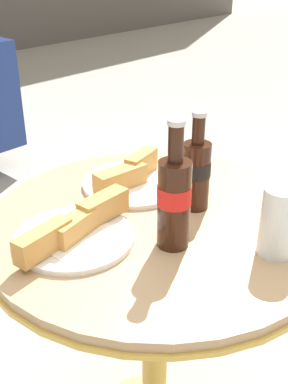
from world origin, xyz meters
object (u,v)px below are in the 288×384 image
at_px(drinking_glass, 278,225).
at_px(lunch_plate_near, 132,179).
at_px(bistro_table, 156,275).
at_px(lunch_plate_far, 75,231).
at_px(cola_bottle_right, 196,171).
at_px(cola_bottle_left, 174,199).

distance_m(drinking_glass, lunch_plate_near, 0.40).
relative_size(bistro_table, lunch_plate_far, 2.63).
distance_m(cola_bottle_right, lunch_plate_near, 0.19).
bearing_deg(cola_bottle_left, bistro_table, 58.56).
bearing_deg(drinking_glass, bistro_table, 101.96).
relative_size(cola_bottle_left, drinking_glass, 1.87).
xyz_separation_m(drinking_glass, lunch_plate_near, (0.02, 0.40, -0.04)).
xyz_separation_m(cola_bottle_right, lunch_plate_far, (-0.27, 0.09, -0.07)).
bearing_deg(bistro_table, lunch_plate_near, 62.32).
relative_size(cola_bottle_right, drinking_glass, 1.62).
relative_size(cola_bottle_right, lunch_plate_far, 0.78).
bearing_deg(lunch_plate_far, lunch_plate_near, 18.40).
bearing_deg(cola_bottle_right, lunch_plate_near, 96.64).
distance_m(cola_bottle_left, drinking_glass, 0.20).
relative_size(lunch_plate_near, lunch_plate_far, 0.88).
distance_m(bistro_table, drinking_glass, 0.34).
bearing_deg(lunch_plate_near, drinking_glass, -93.23).
height_order(cola_bottle_left, lunch_plate_near, cola_bottle_left).
height_order(bistro_table, lunch_plate_far, lunch_plate_far).
xyz_separation_m(cola_bottle_left, lunch_plate_near, (0.13, 0.23, -0.08)).
relative_size(drinking_glass, lunch_plate_near, 0.55).
xyz_separation_m(bistro_table, lunch_plate_far, (-0.17, 0.06, 0.17)).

